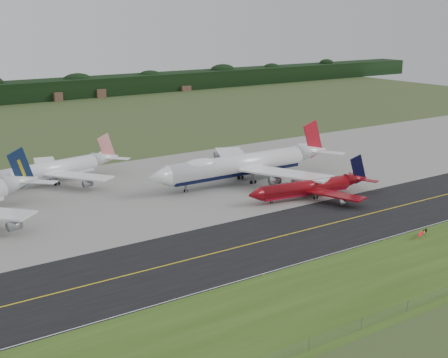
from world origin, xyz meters
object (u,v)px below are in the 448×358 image
at_px(jet_ba_747, 243,164).
at_px(jet_star_tail, 51,170).
at_px(jet_red_737, 311,187).
at_px(taxiway_sign, 423,233).

relative_size(jet_ba_747, jet_star_tail, 1.35).
height_order(jet_red_737, jet_star_tail, jet_star_tail).
distance_m(jet_ba_747, jet_red_737, 26.24).
xyz_separation_m(jet_red_737, taxiway_sign, (-0.63, -40.89, -1.98)).
bearing_deg(jet_red_737, taxiway_sign, -90.89).
height_order(jet_ba_747, jet_red_737, jet_ba_747).
relative_size(jet_red_737, taxiway_sign, 8.86).
distance_m(jet_red_737, taxiway_sign, 40.94).
relative_size(jet_ba_747, jet_red_737, 1.66).
distance_m(jet_ba_747, taxiway_sign, 66.58).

